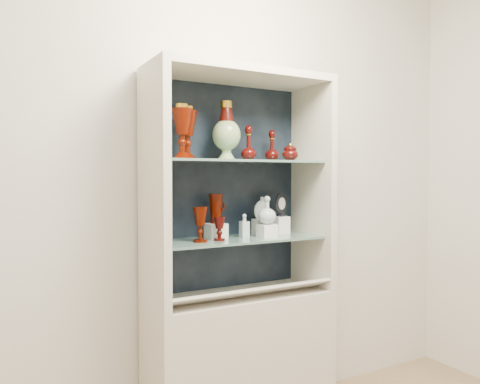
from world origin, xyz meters
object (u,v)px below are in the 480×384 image
ruby_goblet_tall (200,224)px  ruby_decanter_b (272,145)px  enamel_urn (226,131)px  ruby_pitcher (216,209)px  pedestal_lamp_left (187,133)px  pedestal_lamp_right (182,132)px  ruby_goblet_small (219,229)px  lidded_bowl (290,152)px  ruby_decanter_a (249,141)px  clear_round_decanter (267,211)px  clear_square_bottle (244,226)px  flat_flask (262,208)px  cobalt_goblet (162,223)px  cameo_medallion (281,205)px

ruby_goblet_tall → ruby_decanter_b: bearing=10.9°
enamel_urn → ruby_decanter_b: size_ratio=1.64×
ruby_pitcher → pedestal_lamp_left: bearing=172.6°
pedestal_lamp_left → pedestal_lamp_right: 0.11m
ruby_decanter_b → ruby_goblet_small: ruby_decanter_b is taller
pedestal_lamp_right → ruby_goblet_small: pedestal_lamp_right is taller
lidded_bowl → ruby_pitcher: bearing=163.4°
pedestal_lamp_right → ruby_decanter_a: size_ratio=1.22×
ruby_pitcher → clear_round_decanter: size_ratio=1.08×
ruby_goblet_small → clear_square_bottle: bearing=14.7°
enamel_urn → flat_flask: bearing=9.5°
enamel_urn → clear_square_bottle: enamel_urn is taller
lidded_bowl → cobalt_goblet: 0.80m
pedestal_lamp_right → pedestal_lamp_left: bearing=53.7°
clear_round_decanter → ruby_pitcher: bearing=161.2°
ruby_decanter_b → clear_round_decanter: 0.39m
ruby_goblet_tall → clear_square_bottle: size_ratio=1.39×
enamel_urn → ruby_decanter_a: (0.13, -0.00, -0.05)m
pedestal_lamp_right → ruby_decanter_a: bearing=10.6°
pedestal_lamp_right → cameo_medallion: (0.66, 0.12, -0.38)m
ruby_goblet_small → cameo_medallion: 0.47m
ruby_goblet_tall → clear_round_decanter: (0.40, 0.00, 0.05)m
ruby_decanter_a → cameo_medallion: (0.24, 0.04, -0.36)m
pedestal_lamp_left → flat_flask: size_ratio=2.06×
ruby_decanter_b → ruby_goblet_tall: 0.66m
enamel_urn → cameo_medallion: (0.37, 0.04, -0.41)m
enamel_urn → lidded_bowl: enamel_urn is taller
cobalt_goblet → ruby_decanter_a: bearing=-5.2°
ruby_decanter_a → enamel_urn: bearing=178.4°
enamel_urn → ruby_decanter_b: enamel_urn is taller
pedestal_lamp_left → ruby_decanter_b: bearing=3.6°
ruby_goblet_tall → ruby_pitcher: size_ratio=1.11×
enamel_urn → cobalt_goblet: 0.59m
pedestal_lamp_right → ruby_decanter_b: (0.60, 0.12, -0.04)m
cobalt_goblet → clear_round_decanter: bearing=-9.6°
pedestal_lamp_left → pedestal_lamp_right: pedestal_lamp_left is taller
ruby_decanter_a → ruby_pitcher: bearing=167.8°
cobalt_goblet → ruby_goblet_tall: size_ratio=1.08×
ruby_pitcher → flat_flask: bearing=-16.0°
lidded_bowl → ruby_pitcher: 0.52m
enamel_urn → ruby_pitcher: size_ratio=1.94×
ruby_goblet_small → ruby_pitcher: 0.14m
lidded_bowl → ruby_goblet_tall: bearing=177.0°
ruby_goblet_tall → ruby_pitcher: 0.18m
ruby_goblet_tall → ruby_goblet_small: bearing=-1.1°
ruby_decanter_a → cobalt_goblet: 0.65m
ruby_decanter_b → clear_round_decanter: (-0.09, -0.09, -0.37)m
cobalt_goblet → clear_square_bottle: (0.45, -0.05, -0.03)m
pedestal_lamp_right → cobalt_goblet: 0.48m
pedestal_lamp_right → ruby_goblet_tall: pedestal_lamp_right is taller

